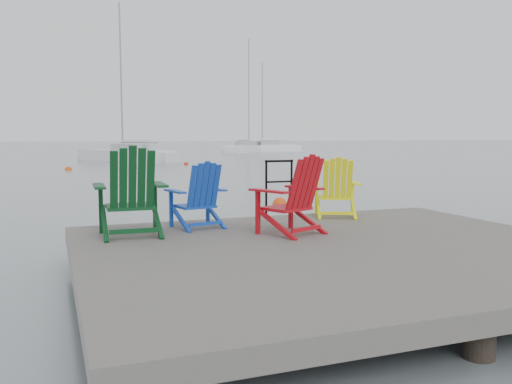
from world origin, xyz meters
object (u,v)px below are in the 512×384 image
object	(u,v)px
sailboat_near	(127,156)
sailboat_far	(266,149)
chair_red	(293,195)
sailboat_mid	(247,149)
chair_yellow	(336,188)
buoy_c	(186,165)
buoy_d	(120,161)
buoy_a	(280,205)
buoy_b	(68,170)
chair_blue	(199,195)
handrail	(279,182)
chair_green	(131,192)

from	to	relation	value
sailboat_near	sailboat_far	size ratio (longest dim) A/B	1.09
chair_red	sailboat_mid	size ratio (longest dim) A/B	0.08
chair_yellow	buoy_c	world-z (taller)	chair_yellow
buoy_d	buoy_a	bearing A→B (deg)	-88.26
chair_red	buoy_b	size ratio (longest dim) A/B	2.72
sailboat_far	chair_yellow	bearing A→B (deg)	162.88
sailboat_far	buoy_c	world-z (taller)	sailboat_far
chair_blue	buoy_a	xyz separation A→B (m)	(3.65, 5.62, -0.96)
sailboat_mid	buoy_d	size ratio (longest dim) A/B	31.13
sailboat_far	chair_blue	bearing A→B (deg)	160.75
chair_yellow	buoy_c	bearing A→B (deg)	105.26
chair_red	buoy_d	size ratio (longest dim) A/B	2.45
buoy_a	buoy_c	size ratio (longest dim) A/B	1.20
chair_blue	buoy_c	size ratio (longest dim) A/B	2.84
buoy_b	buoy_c	bearing A→B (deg)	23.94
sailboat_near	handrail	bearing A→B (deg)	-125.93
chair_blue	chair_yellow	xyz separation A→B (m)	(2.29, 0.23, 0.01)
buoy_b	chair_red	bearing A→B (deg)	-85.12
chair_yellow	buoy_b	distance (m)	23.15
handrail	buoy_a	size ratio (longest dim) A/B	2.34
chair_blue	buoy_b	bearing A→B (deg)	81.80
chair_green	buoy_d	size ratio (longest dim) A/B	2.72
buoy_d	chair_yellow	bearing A→B (deg)	-90.91
sailboat_near	buoy_d	world-z (taller)	sailboat_near
sailboat_mid	buoy_a	bearing A→B (deg)	-70.55
chair_green	sailboat_far	distance (m)	56.37
chair_green	sailboat_mid	xyz separation A→B (m)	(19.88, 50.50, -0.71)
chair_green	buoy_c	size ratio (longest dim) A/B	3.50
chair_blue	sailboat_far	world-z (taller)	sailboat_far
sailboat_near	chair_blue	bearing A→B (deg)	-128.50
buoy_a	sailboat_mid	bearing A→B (deg)	71.09
chair_red	buoy_d	distance (m)	34.11
sailboat_near	buoy_c	size ratio (longest dim) A/B	35.77
chair_green	buoy_d	distance (m)	33.68
buoy_a	buoy_c	distance (m)	20.81
handrail	buoy_c	xyz separation A→B (m)	(4.61, 25.59, -1.04)
handrail	chair_green	xyz separation A→B (m)	(-2.47, -0.99, 0.03)
buoy_a	buoy_d	bearing A→B (deg)	91.74
sailboat_mid	sailboat_far	world-z (taller)	sailboat_mid
sailboat_near	chair_red	bearing A→B (deg)	-126.60
buoy_b	chair_yellow	bearing A→B (deg)	-81.76
sailboat_near	buoy_a	xyz separation A→B (m)	(0.36, -26.95, -0.36)
chair_blue	sailboat_mid	xyz separation A→B (m)	(18.92, 50.20, -0.60)
handrail	chair_blue	bearing A→B (deg)	-155.44
chair_red	sailboat_far	size ratio (longest dim) A/B	0.10
buoy_b	buoy_c	world-z (taller)	buoy_b
chair_blue	buoy_a	size ratio (longest dim) A/B	2.37
buoy_a	buoy_b	xyz separation A→B (m)	(-4.67, 17.50, 0.00)
chair_blue	sailboat_mid	bearing A→B (deg)	58.61
handrail	buoy_d	xyz separation A→B (m)	(1.31, 32.46, -1.04)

